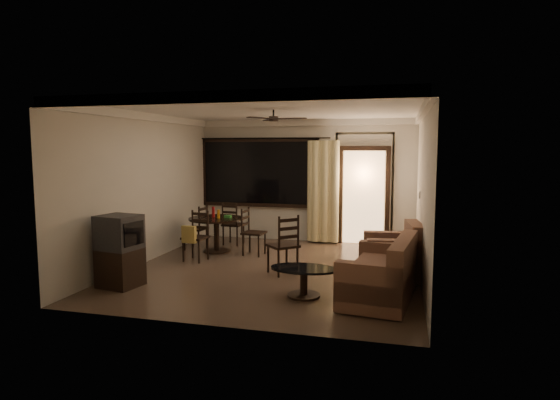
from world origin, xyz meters
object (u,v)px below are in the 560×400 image
(dining_chair_east, at_px, (253,241))
(side_chair, at_px, (283,256))
(dining_chair_north, at_px, (233,232))
(armchair, at_px, (396,256))
(dining_chair_south, at_px, (195,245))
(tv_cabinet, at_px, (120,251))
(coffee_table, at_px, (304,277))
(dining_table, at_px, (217,225))
(dining_chair_west, at_px, (196,236))
(sofa, at_px, (383,276))

(dining_chair_east, distance_m, side_chair, 1.56)
(dining_chair_north, height_order, armchair, dining_chair_north)
(dining_chair_south, relative_size, dining_chair_north, 1.00)
(dining_chair_north, bearing_deg, armchair, 157.77)
(dining_chair_east, relative_size, tv_cabinet, 0.85)
(armchair, bearing_deg, side_chair, 178.54)
(dining_chair_east, distance_m, armchair, 3.00)
(coffee_table, bearing_deg, side_chair, 117.64)
(tv_cabinet, distance_m, armchair, 4.44)
(dining_chair_north, distance_m, tv_cabinet, 3.53)
(dining_table, xyz_separation_m, armchair, (3.64, -1.12, -0.19))
(dining_chair_west, distance_m, dining_chair_south, 1.02)
(tv_cabinet, relative_size, sofa, 0.64)
(dining_table, height_order, sofa, dining_table)
(dining_table, xyz_separation_m, sofa, (3.48, -2.34, -0.21))
(dining_chair_south, height_order, sofa, dining_chair_south)
(dining_chair_south, height_order, tv_cabinet, tv_cabinet)
(tv_cabinet, xyz_separation_m, armchair, (4.15, 1.56, -0.19))
(dining_chair_south, height_order, armchair, dining_chair_south)
(dining_chair_north, xyz_separation_m, side_chair, (1.68, -2.12, 0.02))
(tv_cabinet, bearing_deg, coffee_table, 14.03)
(dining_chair_east, xyz_separation_m, dining_chair_north, (-0.75, 0.87, 0.00))
(dining_chair_north, bearing_deg, sofa, 143.26)
(armchair, height_order, coffee_table, armchair)
(sofa, height_order, side_chair, side_chair)
(dining_chair_west, distance_m, armchair, 4.32)
(dining_table, bearing_deg, dining_chair_south, -95.98)
(coffee_table, bearing_deg, sofa, 6.69)
(dining_chair_west, relative_size, sofa, 0.54)
(coffee_table, xyz_separation_m, side_chair, (-0.60, 1.14, 0.02))
(dining_table, xyz_separation_m, coffee_table, (2.36, -2.48, -0.28))
(armchair, bearing_deg, dining_chair_north, 143.95)
(dining_chair_east, relative_size, side_chair, 0.92)
(dining_chair_east, xyz_separation_m, side_chair, (0.93, -1.25, 0.02))
(dining_chair_west, height_order, armchair, dining_chair_west)
(dining_chair_south, distance_m, side_chair, 1.91)
(dining_table, height_order, dining_chair_east, dining_chair_east)
(dining_chair_east, bearing_deg, tv_cabinet, 158.54)
(dining_table, distance_m, tv_cabinet, 2.73)
(dining_chair_north, distance_m, armchair, 4.04)
(armchair, bearing_deg, dining_chair_south, 167.95)
(dining_chair_south, height_order, side_chair, side_chair)
(dining_table, height_order, armchair, dining_table)
(dining_chair_north, xyz_separation_m, sofa, (3.40, -3.13, 0.07))
(dining_chair_south, distance_m, coffee_table, 2.94)
(dining_chair_north, height_order, tv_cabinet, tv_cabinet)
(sofa, bearing_deg, dining_table, 153.74)
(dining_table, relative_size, armchair, 1.12)
(dining_chair_west, relative_size, dining_chair_south, 1.00)
(dining_chair_south, bearing_deg, tv_cabinet, -97.14)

